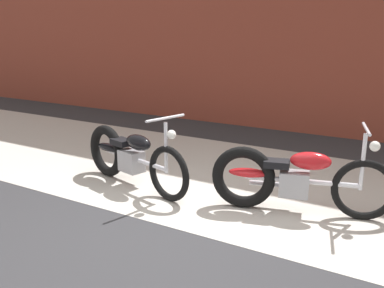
% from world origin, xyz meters
% --- Properties ---
extents(ground_plane, '(80.00, 80.00, 0.00)m').
position_xyz_m(ground_plane, '(0.00, 0.00, 0.00)').
color(ground_plane, '#2D2D30').
extents(sidewalk_slab, '(36.00, 3.50, 0.01)m').
position_xyz_m(sidewalk_slab, '(0.00, 1.75, 0.00)').
color(sidewalk_slab, '#B2ADA3').
rests_on(sidewalk_slab, ground).
extents(motorcycle_black, '(1.97, 0.75, 1.03)m').
position_xyz_m(motorcycle_black, '(-1.46, 0.81, 0.40)').
color(motorcycle_black, black).
rests_on(motorcycle_black, ground).
extents(motorcycle_red, '(1.96, 0.79, 1.03)m').
position_xyz_m(motorcycle_red, '(0.64, 1.02, 0.40)').
color(motorcycle_red, black).
rests_on(motorcycle_red, ground).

